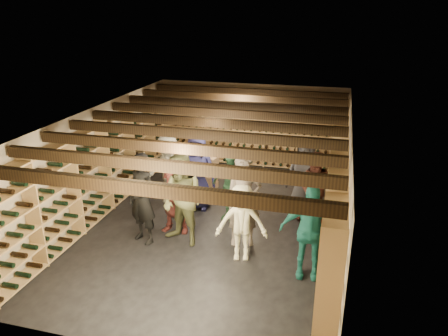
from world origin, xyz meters
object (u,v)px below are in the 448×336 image
person_5 (174,198)px  person_7 (244,201)px  person_3 (242,223)px  crate_stack_right (207,178)px  person_4 (309,231)px  person_1 (142,199)px  person_6 (197,172)px  crate_stack_left (207,172)px  crate_loose (249,197)px  person_9 (168,169)px  person_2 (183,200)px  person_8 (317,189)px  person_10 (231,187)px  person_12 (305,175)px

person_5 → person_7: (1.50, -0.14, 0.18)m
person_3 → crate_stack_right: bearing=106.7°
crate_stack_right → person_4: (2.95, -3.57, 0.70)m
person_1 → person_7: person_7 is taller
person_1 → person_6: size_ratio=1.03×
person_7 → crate_stack_left: bearing=104.3°
person_5 → person_7: 1.52m
crate_loose → person_7: (0.31, -2.05, 0.86)m
person_9 → person_4: bearing=-24.6°
person_6 → person_2: bearing=-87.4°
crate_stack_left → person_3: bearing=-62.4°
crate_stack_right → person_2: (0.46, -3.08, 0.77)m
person_5 → person_8: person_8 is taller
person_1 → person_9: (-0.20, 1.88, -0.08)m
person_7 → person_8: 1.83m
crate_stack_left → person_5: 2.44m
crate_loose → person_7: 2.24m
person_8 → person_10: bearing=-162.8°
crate_loose → person_4: size_ratio=0.29×
crate_stack_right → crate_loose: 1.51m
person_7 → person_9: (-2.16, 1.46, -0.10)m
crate_loose → person_4: 3.36m
crate_loose → person_10: 1.33m
person_8 → person_9: (-3.49, 0.21, 0.03)m
person_2 → person_10: (0.66, 1.22, -0.15)m
person_1 → person_10: bearing=66.4°
crate_stack_right → person_10: (1.12, -1.86, 0.62)m
person_5 → person_9: person_9 is taller
crate_stack_right → person_2: bearing=-81.4°
crate_stack_right → person_7: (1.62, -2.80, 0.78)m
crate_stack_left → person_8: size_ratio=0.52×
person_6 → person_3: bearing=-57.9°
person_2 → person_7: 1.19m
person_7 → person_1: bearing=175.2°
person_4 → person_6: 3.47m
crate_stack_right → person_3: 3.81m
crate_loose → person_2: size_ratio=0.27×
person_10 → person_12: person_12 is taller
person_5 → person_6: 1.23m
crate_loose → person_9: size_ratio=0.29×
person_1 → person_10: size_ratio=1.18×
person_12 → person_4: bearing=-72.3°
person_1 → person_12: person_1 is taller
person_9 → person_10: person_9 is taller
crate_stack_right → person_10: person_10 is taller
person_1 → person_3: (2.05, -0.14, -0.18)m
person_3 → person_6: person_6 is taller
person_10 → person_12: 1.77m
person_4 → person_5: bearing=157.1°
crate_stack_left → person_1: bearing=-98.0°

